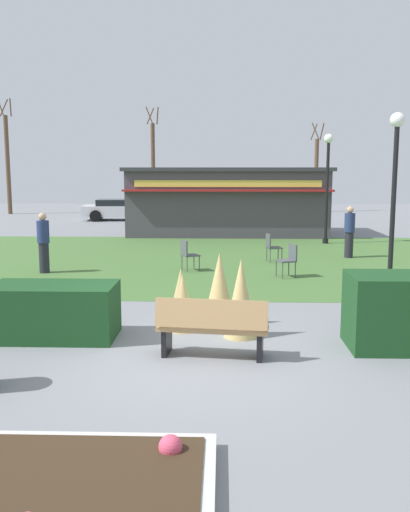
% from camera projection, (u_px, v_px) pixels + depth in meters
% --- Properties ---
extents(ground_plane, '(80.00, 80.00, 0.00)m').
position_uv_depth(ground_plane, '(190.00, 358.00, 8.60)').
color(ground_plane, slate).
extents(lawn_patch, '(36.00, 12.00, 0.01)m').
position_uv_depth(lawn_patch, '(207.00, 259.00, 18.21)').
color(lawn_patch, '#446B33').
rests_on(lawn_patch, ground_plane).
extents(flower_bed, '(3.28, 2.01, 0.31)m').
position_uv_depth(flower_bed, '(29.00, 490.00, 4.91)').
color(flower_bed, beige).
rests_on(flower_bed, ground_plane).
extents(park_bench, '(1.75, 0.73, 0.95)m').
position_uv_depth(park_bench, '(212.00, 327.00, 8.57)').
color(park_bench, tan).
rests_on(park_bench, ground_plane).
extents(hedge_left, '(2.14, 1.10, 0.93)m').
position_uv_depth(hedge_left, '(53.00, 311.00, 9.60)').
color(hedge_left, '#19421E').
rests_on(hedge_left, ground_plane).
extents(ornamental_grass_behind_left, '(0.52, 0.52, 1.03)m').
position_uv_depth(ornamental_grass_behind_left, '(183.00, 302.00, 10.04)').
color(ornamental_grass_behind_left, tan).
rests_on(ornamental_grass_behind_left, ground_plane).
extents(ornamental_grass_behind_right, '(0.58, 0.58, 1.37)m').
position_uv_depth(ornamental_grass_behind_right, '(241.00, 298.00, 9.62)').
color(ornamental_grass_behind_right, tan).
rests_on(ornamental_grass_behind_right, ground_plane).
extents(ornamental_grass_behind_center, '(0.62, 0.62, 1.37)m').
position_uv_depth(ornamental_grass_behind_center, '(219.00, 289.00, 10.32)').
color(ornamental_grass_behind_center, tan).
rests_on(ornamental_grass_behind_center, ground_plane).
extents(ornamental_grass_behind_far, '(0.54, 0.54, 1.13)m').
position_uv_depth(ornamental_grass_behind_far, '(181.00, 299.00, 10.07)').
color(ornamental_grass_behind_far, tan).
rests_on(ornamental_grass_behind_far, ground_plane).
extents(lamppost_mid, '(0.36, 0.36, 4.23)m').
position_uv_depth(lamppost_mid, '(395.00, 178.00, 13.68)').
color(lamppost_mid, black).
rests_on(lamppost_mid, ground_plane).
extents(lamppost_far, '(0.36, 0.36, 4.23)m').
position_uv_depth(lamppost_far, '(328.00, 175.00, 21.68)').
color(lamppost_far, black).
rests_on(lamppost_far, ground_plane).
extents(food_kiosk, '(8.95, 4.37, 2.97)m').
position_uv_depth(food_kiosk, '(227.00, 201.00, 25.29)').
color(food_kiosk, '#47424C').
rests_on(food_kiosk, ground_plane).
extents(cafe_chair_west, '(0.52, 0.52, 0.89)m').
position_uv_depth(cafe_chair_west, '(272.00, 245.00, 17.57)').
color(cafe_chair_west, '#4C5156').
rests_on(cafe_chair_west, ground_plane).
extents(cafe_chair_east, '(0.59, 0.59, 0.89)m').
position_uv_depth(cafe_chair_east, '(188.00, 253.00, 15.99)').
color(cafe_chair_east, '#4C5156').
rests_on(cafe_chair_east, ground_plane).
extents(cafe_chair_center, '(0.57, 0.57, 0.89)m').
position_uv_depth(cafe_chair_center, '(289.00, 258.00, 15.06)').
color(cafe_chair_center, '#4C5156').
rests_on(cafe_chair_center, ground_plane).
extents(person_strolling, '(0.34, 0.34, 1.69)m').
position_uv_depth(person_strolling, '(349.00, 232.00, 18.39)').
color(person_strolling, '#23232D').
rests_on(person_strolling, ground_plane).
extents(person_standing, '(0.34, 0.34, 1.69)m').
position_uv_depth(person_standing, '(43.00, 242.00, 15.65)').
color(person_standing, '#23232D').
rests_on(person_standing, ground_plane).
extents(parked_car_west_slot, '(4.34, 2.34, 1.20)m').
position_uv_depth(parked_car_west_slot, '(120.00, 209.00, 32.30)').
color(parked_car_west_slot, silver).
rests_on(parked_car_west_slot, ground_plane).
extents(parked_car_center_slot, '(4.33, 2.32, 1.20)m').
position_uv_depth(parked_car_center_slot, '(213.00, 209.00, 32.13)').
color(parked_car_center_slot, black).
rests_on(parked_car_center_slot, ground_plane).
extents(tree_left_bg, '(0.91, 0.96, 7.43)m').
position_uv_depth(tree_left_bg, '(8.00, 163.00, 36.55)').
color(tree_left_bg, brown).
rests_on(tree_left_bg, ground_plane).
extents(tree_right_bg, '(0.91, 0.96, 7.04)m').
position_uv_depth(tree_right_bg, '(153.00, 166.00, 38.10)').
color(tree_right_bg, brown).
rests_on(tree_right_bg, ground_plane).
extents(tree_center_bg, '(0.91, 0.96, 6.03)m').
position_uv_depth(tree_center_bg, '(316.00, 173.00, 38.56)').
color(tree_center_bg, brown).
rests_on(tree_center_bg, ground_plane).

